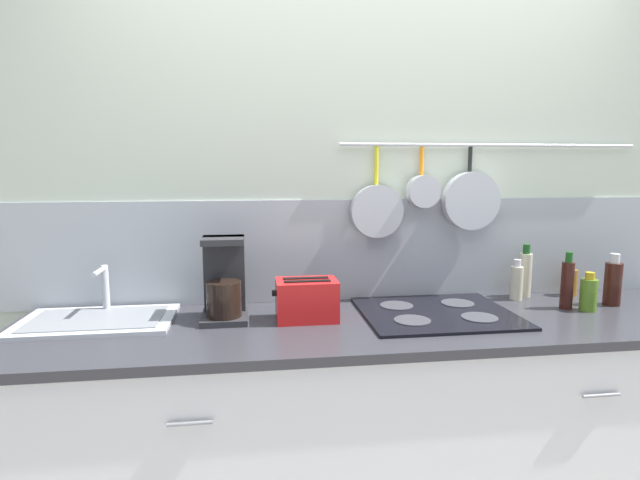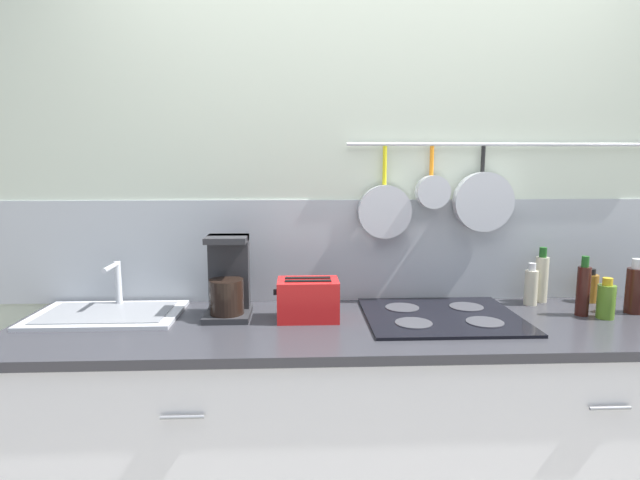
{
  "view_description": "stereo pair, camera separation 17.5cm",
  "coord_description": "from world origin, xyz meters",
  "px_view_note": "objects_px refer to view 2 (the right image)",
  "views": [
    {
      "loc": [
        -0.5,
        -1.83,
        1.53
      ],
      "look_at": [
        -0.25,
        0.0,
        1.26
      ],
      "focal_mm": 28.0,
      "sensor_mm": 36.0,
      "label": 1
    },
    {
      "loc": [
        -0.33,
        -1.85,
        1.53
      ],
      "look_at": [
        -0.25,
        0.0,
        1.26
      ],
      "focal_mm": 28.0,
      "sensor_mm": 36.0,
      "label": 2
    }
  ],
  "objects_px": {
    "bottle_vinegar": "(531,286)",
    "bottle_cooking_wine": "(635,289)",
    "toaster": "(308,299)",
    "bottle_hot_sauce": "(583,289)",
    "bottle_dish_soap": "(590,287)",
    "coffee_maker": "(228,283)",
    "bottle_olive_oil": "(541,278)",
    "bottle_sesame_oil": "(606,300)"
  },
  "relations": [
    {
      "from": "bottle_hot_sauce",
      "to": "bottle_vinegar",
      "type": "bearing_deg",
      "value": 129.15
    },
    {
      "from": "toaster",
      "to": "bottle_cooking_wine",
      "type": "bearing_deg",
      "value": 1.29
    },
    {
      "from": "bottle_dish_soap",
      "to": "bottle_cooking_wine",
      "type": "height_order",
      "value": "bottle_cooking_wine"
    },
    {
      "from": "bottle_hot_sauce",
      "to": "bottle_dish_soap",
      "type": "xyz_separation_m",
      "value": [
        0.15,
        0.2,
        -0.04
      ]
    },
    {
      "from": "bottle_olive_oil",
      "to": "bottle_sesame_oil",
      "type": "distance_m",
      "value": 0.29
    },
    {
      "from": "bottle_vinegar",
      "to": "bottle_sesame_oil",
      "type": "height_order",
      "value": "bottle_vinegar"
    },
    {
      "from": "toaster",
      "to": "bottle_dish_soap",
      "type": "distance_m",
      "value": 1.28
    },
    {
      "from": "bottle_olive_oil",
      "to": "bottle_hot_sauce",
      "type": "bearing_deg",
      "value": -72.83
    },
    {
      "from": "bottle_vinegar",
      "to": "bottle_dish_soap",
      "type": "xyz_separation_m",
      "value": [
        0.29,
        0.04,
        -0.02
      ]
    },
    {
      "from": "bottle_vinegar",
      "to": "bottle_olive_oil",
      "type": "height_order",
      "value": "bottle_olive_oil"
    },
    {
      "from": "bottle_olive_oil",
      "to": "coffee_maker",
      "type": "bearing_deg",
      "value": -173.52
    },
    {
      "from": "bottle_sesame_oil",
      "to": "bottle_hot_sauce",
      "type": "bearing_deg",
      "value": 149.75
    },
    {
      "from": "toaster",
      "to": "bottle_olive_oil",
      "type": "relative_size",
      "value": 1.04
    },
    {
      "from": "bottle_vinegar",
      "to": "bottle_cooking_wine",
      "type": "relative_size",
      "value": 0.81
    },
    {
      "from": "coffee_maker",
      "to": "bottle_cooking_wine",
      "type": "height_order",
      "value": "coffee_maker"
    },
    {
      "from": "bottle_vinegar",
      "to": "bottle_hot_sauce",
      "type": "height_order",
      "value": "bottle_hot_sauce"
    },
    {
      "from": "toaster",
      "to": "bottle_olive_oil",
      "type": "bearing_deg",
      "value": 11.89
    },
    {
      "from": "bottle_dish_soap",
      "to": "bottle_cooking_wine",
      "type": "bearing_deg",
      "value": -65.31
    },
    {
      "from": "bottle_vinegar",
      "to": "toaster",
      "type": "bearing_deg",
      "value": -170.07
    },
    {
      "from": "bottle_cooking_wine",
      "to": "bottle_vinegar",
      "type": "bearing_deg",
      "value": 159.04
    },
    {
      "from": "coffee_maker",
      "to": "bottle_olive_oil",
      "type": "xyz_separation_m",
      "value": [
        1.37,
        0.16,
        -0.03
      ]
    },
    {
      "from": "bottle_olive_oil",
      "to": "bottle_dish_soap",
      "type": "xyz_separation_m",
      "value": [
        0.22,
        -0.01,
        -0.04
      ]
    },
    {
      "from": "toaster",
      "to": "bottle_cooking_wine",
      "type": "relative_size",
      "value": 1.12
    },
    {
      "from": "bottle_vinegar",
      "to": "bottle_sesame_oil",
      "type": "bearing_deg",
      "value": -45.12
    },
    {
      "from": "bottle_sesame_oil",
      "to": "bottle_cooking_wine",
      "type": "relative_size",
      "value": 0.72
    },
    {
      "from": "toaster",
      "to": "bottle_vinegar",
      "type": "height_order",
      "value": "bottle_vinegar"
    },
    {
      "from": "bottle_olive_oil",
      "to": "bottle_sesame_oil",
      "type": "height_order",
      "value": "bottle_olive_oil"
    },
    {
      "from": "toaster",
      "to": "bottle_vinegar",
      "type": "relative_size",
      "value": 1.38
    },
    {
      "from": "coffee_maker",
      "to": "bottle_dish_soap",
      "type": "xyz_separation_m",
      "value": [
        1.59,
        0.14,
        -0.07
      ]
    },
    {
      "from": "coffee_maker",
      "to": "bottle_hot_sauce",
      "type": "bearing_deg",
      "value": -2.37
    },
    {
      "from": "bottle_cooking_wine",
      "to": "coffee_maker",
      "type": "bearing_deg",
      "value": 178.8
    },
    {
      "from": "bottle_olive_oil",
      "to": "bottle_sesame_oil",
      "type": "xyz_separation_m",
      "value": [
        0.14,
        -0.26,
        -0.04
      ]
    },
    {
      "from": "bottle_sesame_oil",
      "to": "bottle_vinegar",
      "type": "bearing_deg",
      "value": 134.88
    },
    {
      "from": "bottle_dish_soap",
      "to": "bottle_hot_sauce",
      "type": "bearing_deg",
      "value": -126.98
    },
    {
      "from": "toaster",
      "to": "bottle_hot_sauce",
      "type": "xyz_separation_m",
      "value": [
        1.11,
        0.01,
        0.03
      ]
    },
    {
      "from": "coffee_maker",
      "to": "toaster",
      "type": "height_order",
      "value": "coffee_maker"
    },
    {
      "from": "bottle_vinegar",
      "to": "bottle_olive_oil",
      "type": "relative_size",
      "value": 0.75
    },
    {
      "from": "bottle_sesame_oil",
      "to": "toaster",
      "type": "bearing_deg",
      "value": 178.25
    },
    {
      "from": "bottle_dish_soap",
      "to": "bottle_sesame_oil",
      "type": "bearing_deg",
      "value": -108.19
    },
    {
      "from": "bottle_vinegar",
      "to": "bottle_hot_sauce",
      "type": "xyz_separation_m",
      "value": [
        0.13,
        -0.17,
        0.03
      ]
    },
    {
      "from": "coffee_maker",
      "to": "bottle_sesame_oil",
      "type": "bearing_deg",
      "value": -3.85
    },
    {
      "from": "coffee_maker",
      "to": "bottle_vinegar",
      "type": "distance_m",
      "value": 1.3
    }
  ]
}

